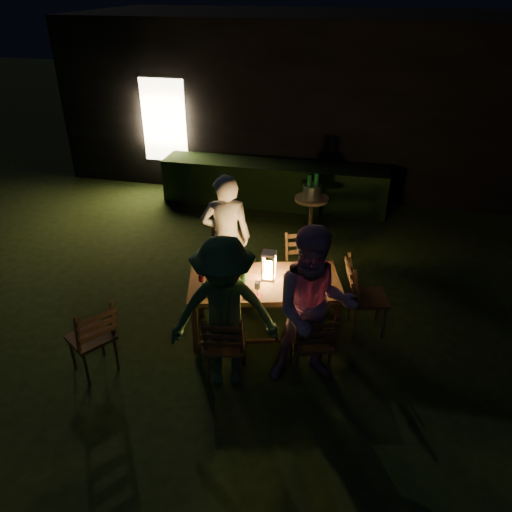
% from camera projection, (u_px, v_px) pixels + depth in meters
% --- Properties ---
extents(garden_envelope, '(40.00, 40.00, 3.20)m').
position_uv_depth(garden_envelope, '(319.00, 95.00, 10.78)').
color(garden_envelope, black).
rests_on(garden_envelope, ground).
extents(dining_table, '(1.92, 1.30, 0.73)m').
position_uv_depth(dining_table, '(265.00, 286.00, 5.83)').
color(dining_table, '#452D17').
rests_on(dining_table, ground).
extents(chair_near_left, '(0.47, 0.50, 0.94)m').
position_uv_depth(chair_near_left, '(226.00, 355.00, 5.33)').
color(chair_near_left, '#452D17').
rests_on(chair_near_left, ground).
extents(chair_near_right, '(0.55, 0.57, 0.94)m').
position_uv_depth(chair_near_right, '(310.00, 353.00, 5.36)').
color(chair_near_right, '#452D17').
rests_on(chair_near_right, ground).
extents(chair_far_left, '(0.52, 0.55, 0.98)m').
position_uv_depth(chair_far_left, '(228.00, 278.00, 6.66)').
color(chair_far_left, '#452D17').
rests_on(chair_far_left, ground).
extents(chair_far_right, '(0.54, 0.56, 0.91)m').
position_uv_depth(chair_far_right, '(302.00, 278.00, 6.71)').
color(chair_far_right, '#452D17').
rests_on(chair_far_right, ground).
extents(chair_end, '(0.57, 0.54, 1.00)m').
position_uv_depth(chair_end, '(365.00, 308.00, 6.05)').
color(chair_end, '#452D17').
rests_on(chair_end, ground).
extents(chair_spare, '(0.62, 0.61, 0.96)m').
position_uv_depth(chair_spare, '(94.00, 349.00, 5.41)').
color(chair_spare, '#452D17').
rests_on(chair_spare, ground).
extents(person_house_side, '(0.72, 0.57, 1.74)m').
position_uv_depth(person_house_side, '(226.00, 239.00, 6.43)').
color(person_house_side, beige).
rests_on(person_house_side, ground).
extents(person_opp_right, '(1.02, 0.89, 1.80)m').
position_uv_depth(person_opp_right, '(314.00, 309.00, 5.01)').
color(person_opp_right, '#BF83A6').
rests_on(person_opp_right, ground).
extents(person_opp_left, '(1.24, 0.91, 1.72)m').
position_uv_depth(person_opp_left, '(225.00, 314.00, 5.00)').
color(person_opp_left, '#2E572B').
rests_on(person_opp_left, ground).
extents(lantern, '(0.16, 0.16, 0.35)m').
position_uv_depth(lantern, '(269.00, 267.00, 5.77)').
color(lantern, white).
rests_on(lantern, dining_table).
extents(plate_far_left, '(0.25, 0.25, 0.01)m').
position_uv_depth(plate_far_left, '(218.00, 272.00, 5.97)').
color(plate_far_left, white).
rests_on(plate_far_left, dining_table).
extents(plate_near_left, '(0.25, 0.25, 0.01)m').
position_uv_depth(plate_near_left, '(217.00, 292.00, 5.58)').
color(plate_near_left, white).
rests_on(plate_near_left, dining_table).
extents(plate_far_right, '(0.25, 0.25, 0.01)m').
position_uv_depth(plate_far_right, '(301.00, 270.00, 6.00)').
color(plate_far_right, white).
rests_on(plate_far_right, dining_table).
extents(plate_near_right, '(0.25, 0.25, 0.01)m').
position_uv_depth(plate_near_right, '(306.00, 290.00, 5.62)').
color(plate_near_right, white).
rests_on(plate_near_right, dining_table).
extents(wineglass_a, '(0.06, 0.06, 0.18)m').
position_uv_depth(wineglass_a, '(238.00, 263.00, 5.99)').
color(wineglass_a, '#59070F').
rests_on(wineglass_a, dining_table).
extents(wineglass_b, '(0.06, 0.06, 0.18)m').
position_uv_depth(wineglass_b, '(202.00, 281.00, 5.62)').
color(wineglass_b, '#59070F').
rests_on(wineglass_b, dining_table).
extents(wineglass_c, '(0.06, 0.06, 0.18)m').
position_uv_depth(wineglass_c, '(293.00, 287.00, 5.52)').
color(wineglass_c, '#59070F').
rests_on(wineglass_c, dining_table).
extents(wineglass_d, '(0.06, 0.06, 0.18)m').
position_uv_depth(wineglass_d, '(316.00, 266.00, 5.93)').
color(wineglass_d, '#59070F').
rests_on(wineglass_d, dining_table).
extents(wineglass_e, '(0.06, 0.06, 0.18)m').
position_uv_depth(wineglass_e, '(257.00, 289.00, 5.49)').
color(wineglass_e, silver).
rests_on(wineglass_e, dining_table).
extents(bottle_table, '(0.07, 0.07, 0.28)m').
position_uv_depth(bottle_table, '(243.00, 271.00, 5.72)').
color(bottle_table, '#0F471E').
rests_on(bottle_table, dining_table).
extents(napkin_left, '(0.18, 0.14, 0.01)m').
position_uv_depth(napkin_left, '(253.00, 296.00, 5.51)').
color(napkin_left, red).
rests_on(napkin_left, dining_table).
extents(napkin_right, '(0.18, 0.14, 0.01)m').
position_uv_depth(napkin_right, '(315.00, 294.00, 5.55)').
color(napkin_right, red).
rests_on(napkin_right, dining_table).
extents(phone, '(0.14, 0.07, 0.01)m').
position_uv_depth(phone, '(210.00, 296.00, 5.51)').
color(phone, black).
rests_on(phone, dining_table).
extents(side_table, '(0.55, 0.55, 0.74)m').
position_uv_depth(side_table, '(312.00, 203.00, 8.00)').
color(side_table, olive).
rests_on(side_table, ground).
extents(ice_bucket, '(0.30, 0.30, 0.22)m').
position_uv_depth(ice_bucket, '(312.00, 191.00, 7.91)').
color(ice_bucket, '#A5A8AD').
rests_on(ice_bucket, side_table).
extents(bottle_bucket_a, '(0.07, 0.07, 0.32)m').
position_uv_depth(bottle_bucket_a, '(309.00, 189.00, 7.86)').
color(bottle_bucket_a, '#0F471E').
rests_on(bottle_bucket_a, side_table).
extents(bottle_bucket_b, '(0.07, 0.07, 0.32)m').
position_uv_depth(bottle_bucket_b, '(316.00, 188.00, 7.91)').
color(bottle_bucket_b, '#0F471E').
rests_on(bottle_bucket_b, side_table).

